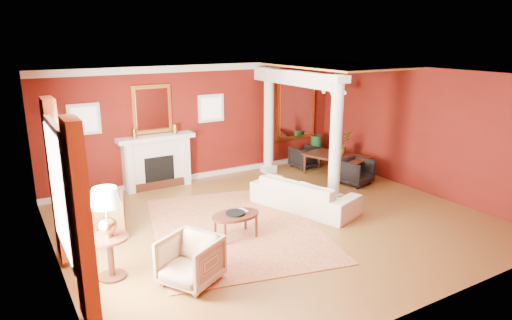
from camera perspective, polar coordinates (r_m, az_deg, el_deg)
ground at (r=9.19m, az=2.58°, el=-7.73°), size 8.00×8.00×0.00m
room_shell at (r=8.60m, az=2.74°, el=4.73°), size 8.04×7.04×2.92m
fireplace at (r=11.29m, az=-12.28°, el=-0.17°), size 1.85×0.42×1.29m
overmantel_mirror at (r=11.16m, az=-12.88°, el=6.21°), size 0.95×0.07×1.15m
flank_window_left at (r=10.82m, az=-20.69°, el=4.79°), size 0.70×0.07×0.70m
flank_window_right at (r=11.75m, az=-5.63°, el=6.46°), size 0.70×0.07×0.70m
left_window at (r=6.85m, az=-22.66°, el=-4.41°), size 0.21×2.55×2.60m
column_front at (r=9.96m, az=9.94°, el=2.52°), size 0.36×0.36×2.80m
column_back at (r=12.09m, az=1.61°, el=5.00°), size 0.36×0.36×2.80m
header_beam at (r=11.03m, az=4.76°, el=10.20°), size 0.30×3.20×0.32m
amber_ceiling at (r=11.60m, az=9.96°, el=11.52°), size 2.30×3.40×0.04m
dining_mirror at (r=13.11m, az=5.01°, el=6.30°), size 1.30×0.07×1.70m
chandelier at (r=11.72m, az=9.85°, el=8.51°), size 0.60×0.62×0.75m
crown_trim at (r=11.53m, az=-6.90°, el=11.36°), size 8.00×0.08×0.16m
base_trim at (r=12.03m, az=-6.49°, el=-1.86°), size 8.00×0.08×0.12m
rug at (r=8.91m, az=-2.63°, el=-8.44°), size 3.88×4.64×0.02m
sofa at (r=9.74m, az=6.05°, el=-3.61°), size 1.39×2.39×0.90m
armchair_leopard at (r=8.92m, az=-18.94°, el=-6.30°), size 0.99×1.02×0.87m
armchair_stripe at (r=6.98m, az=-8.22°, el=-12.08°), size 1.02×1.04×0.80m
coffee_table at (r=8.36m, az=-2.57°, el=-7.06°), size 0.91×0.91×0.46m
coffee_book at (r=8.37m, az=-2.30°, el=-5.81°), size 0.17×0.03×0.23m
side_table at (r=7.17m, az=-18.12°, el=-6.97°), size 0.58×0.58×1.45m
dining_table at (r=12.15m, az=10.04°, el=0.08°), size 1.09×1.71×0.90m
dining_chair_near at (r=11.57m, az=12.37°, el=-1.31°), size 0.82×0.79×0.71m
dining_chair_far at (r=12.84m, az=6.01°, el=0.51°), size 0.69×0.66×0.66m
green_urn at (r=13.25m, az=7.50°, el=0.92°), size 0.35×0.35×0.84m
potted_plant at (r=11.94m, az=10.43°, el=3.24°), size 0.67×0.72×0.50m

